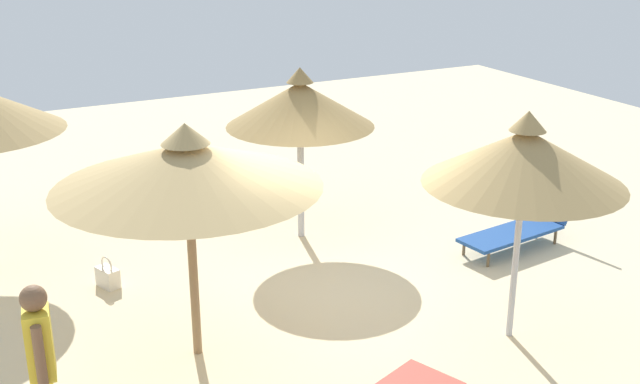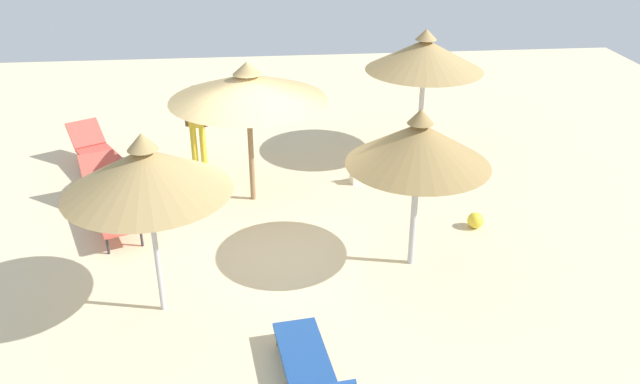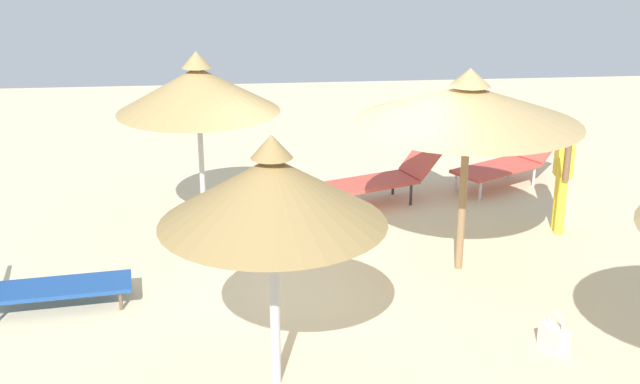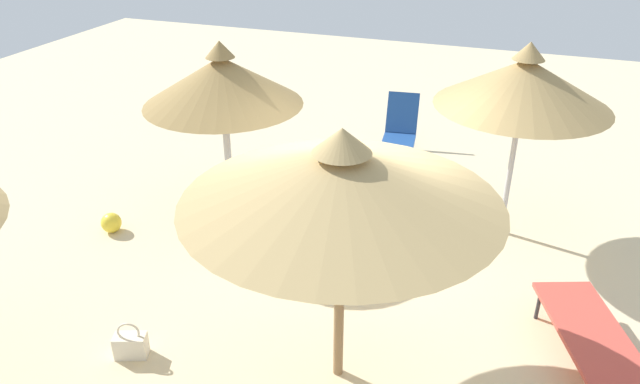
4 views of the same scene
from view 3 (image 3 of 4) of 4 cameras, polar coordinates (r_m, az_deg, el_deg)
ground at (r=10.38m, az=1.68°, el=-6.66°), size 24.00×24.00×0.10m
parasol_umbrella_back at (r=7.53m, az=-3.33°, el=0.10°), size 2.15×2.15×2.57m
parasol_umbrella_center at (r=11.14m, az=-8.49°, el=7.07°), size 2.20×2.20×2.68m
parasol_umbrella_far_right at (r=10.22m, az=10.29°, el=6.01°), size 2.81×2.81×2.64m
lounge_chair_near_right at (r=10.17m, az=-19.41°, el=-5.92°), size 2.06×0.82×0.95m
lounge_chair_near_left at (r=12.89m, az=4.12°, el=1.04°), size 2.36×1.42×0.94m
lounge_chair_edge at (r=14.07m, az=12.94°, el=2.05°), size 2.05×1.56×0.82m
person_standing_far_left at (r=12.11m, az=16.55°, el=1.72°), size 0.26×0.48×1.72m
handbag at (r=9.26m, az=15.98°, el=-9.62°), size 0.28×0.37×0.43m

